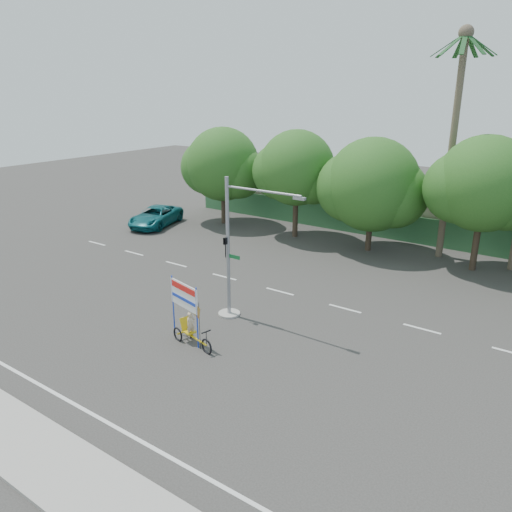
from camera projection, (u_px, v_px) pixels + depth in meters
The scene contains 12 objects.
ground at pixel (217, 363), 20.77m from camera, with size 120.00×120.00×0.00m, color #33302D.
sidewalk_near at pixel (59, 468), 14.93m from camera, with size 50.00×2.40×0.12m, color gray.
fence at pixel (400, 228), 37.12m from camera, with size 38.00×0.08×2.00m, color #336B3D.
building_left at pixel (312, 190), 45.74m from camera, with size 12.00×8.00×4.00m, color beige.
tree_far_left at pixel (222, 167), 40.85m from camera, with size 7.14×6.00×7.96m.
tree_left at pixel (296, 171), 36.95m from camera, with size 6.66×5.60×8.07m.
tree_center at pixel (372, 187), 33.87m from camera, with size 7.62×6.40×7.85m.
tree_right at pixel (483, 187), 29.81m from camera, with size 6.90×5.80×8.36m.
palm_short at pixel (455, 122), 31.15m from camera, with size 3.73×3.79×14.45m.
traffic_signal at pixel (233, 261), 24.12m from camera, with size 4.72×1.10×7.00m.
trike_billboard at pixel (189, 319), 22.10m from camera, with size 2.89×1.07×2.91m.
pickup_truck at pixel (156, 216), 41.25m from camera, with size 2.63×5.71×1.59m, color #0D5B60.
Camera 1 is at (11.80, -14.01, 10.87)m, focal length 35.00 mm.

